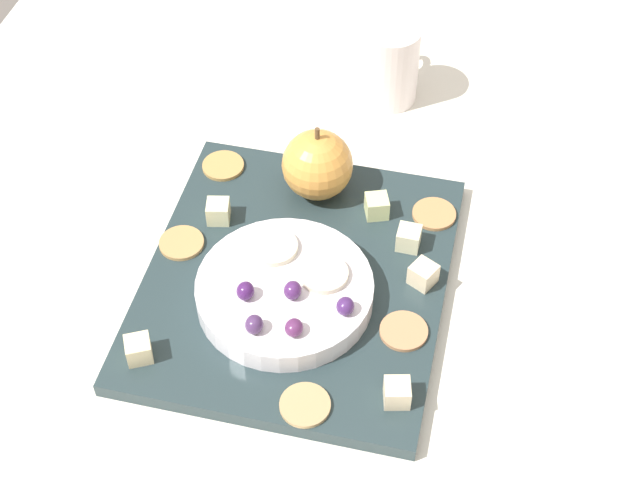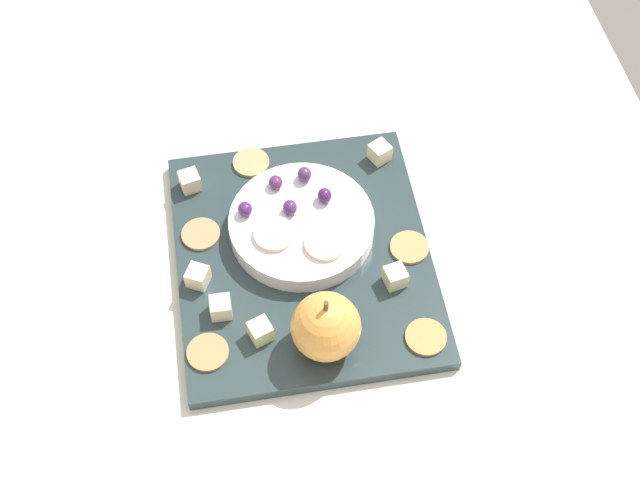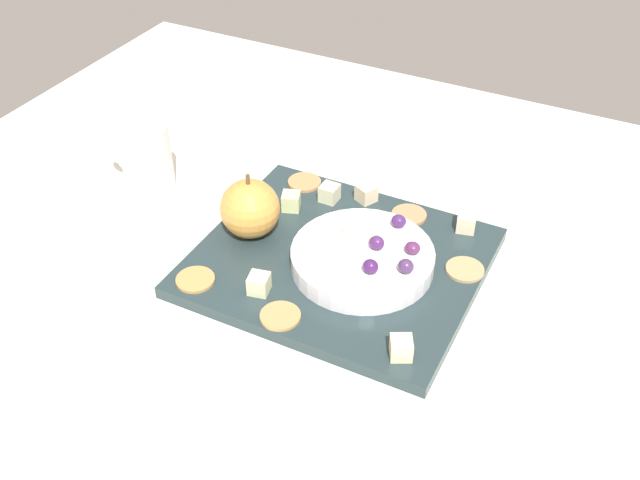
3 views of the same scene
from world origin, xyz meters
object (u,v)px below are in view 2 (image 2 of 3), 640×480
Objects in this scene: grape_3 at (325,195)px; apple_slice_0 at (325,243)px; cheese_cube_0 at (190,181)px; cracker_4 at (201,234)px; cracker_2 at (208,352)px; grape_4 at (305,174)px; apple_slice_1 at (274,234)px; cheese_cube_3 at (395,277)px; cracker_1 at (251,162)px; cracker_0 at (426,337)px; apple_whole at (326,327)px; grape_2 at (273,183)px; platter at (303,257)px; grape_1 at (290,208)px; cheese_cube_1 at (221,307)px; cracker_3 at (409,247)px; cheese_cube_2 at (380,152)px; cheese_cube_5 at (198,277)px; serving_dish at (302,225)px; grape_0 at (245,209)px; cheese_cube_4 at (261,331)px.

grape_3 is 6.29cm from apple_slice_0.
cheese_cube_0 is 0.50× the size of cracker_4.
cracker_2 is at bearing -179.90° from cheese_cube_0.
apple_slice_1 is at bearing 148.38° from grape_4.
cheese_cube_3 is 0.50× the size of cracker_1.
cracker_0 is at bearing -127.40° from cracker_4.
grape_2 is (19.98, 2.82, -0.63)cm from apple_whole.
platter is 18.06× the size of grape_1.
cracker_4 is at bearing 36.41° from apple_whole.
cheese_cube_1 is 1.24× the size of grape_4.
cheese_cube_0 is 0.50× the size of cracker_3.
cheese_cube_2 is at bearing -56.45° from grape_1.
cheese_cube_2 is 1.24× the size of grape_1.
cheese_cube_1 is 1.00× the size of cheese_cube_5.
apple_slice_1 is at bearing 117.26° from serving_dish.
apple_slice_0 reaches higher than cracker_3.
cheese_cube_1 is at bearing -22.27° from cracker_2.
cheese_cube_3 is at bearing -150.61° from grape_3.
apple_slice_0 is (-5.13, -3.15, -0.54)cm from grape_1.
grape_1 reaches higher than platter.
cheese_cube_2 reaches higher than cracker_1.
cheese_cube_5 is at bearing 121.45° from cheese_cube_2.
apple_whole is 1.64× the size of cracker_3.
grape_2 is at bearing 106.80° from cheese_cube_2.
apple_whole is 3.27× the size of cheese_cube_2.
cracker_2 is at bearing 157.73° from cheese_cube_1.
serving_dish is at bearing -125.11° from cheese_cube_0.
cheese_cube_0 is 1.00× the size of cheese_cube_1.
cracker_2 is 17.16cm from grape_0.
grape_2 is 6.98cm from apple_slice_1.
cheese_cube_4 is at bearing 159.65° from grape_1.
grape_0 is at bearing 54.76° from apple_slice_0.
platter is 5.90cm from grape_1.
cheese_cube_2 is at bearing -49.93° from serving_dish.
platter is 14.56× the size of cheese_cube_4.
grape_2 is at bearing 56.08° from cracker_3.
grape_1 is (16.02, 1.43, -0.51)cm from apple_whole.
grape_4 is (20.53, -0.93, -0.50)cm from apple_whole.
grape_3 is (18.17, 7.89, 2.96)cm from cracker_0.
cheese_cube_5 is at bearing 136.11° from grape_2.
serving_dish is at bearing 46.99° from cheese_cube_3.
cracker_0 is at bearing -145.47° from serving_dish.
platter is 18.06× the size of grape_0.
cracker_3 is at bearing -32.19° from cheese_cube_3.
cracker_2 reaches higher than platter.
platter is 12.52cm from apple_whole.
cheese_cube_4 is 17.56cm from cracker_0.
serving_dish and cheese_cube_1 have the same top height.
serving_dish is 7.43× the size of cheese_cube_2.
grape_3 reaches higher than grape_0.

